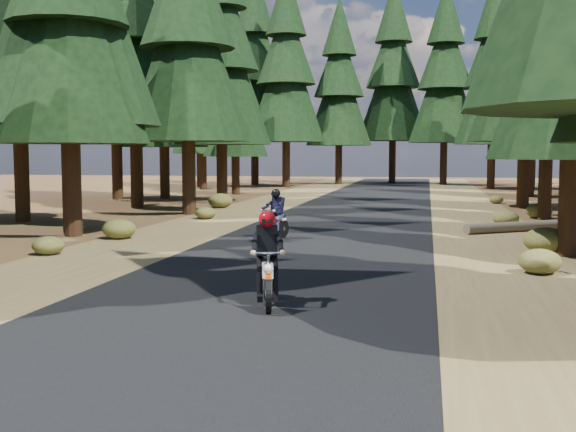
# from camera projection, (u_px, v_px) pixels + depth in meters

# --- Properties ---
(ground) EXTENTS (120.00, 120.00, 0.00)m
(ground) POSITION_uv_depth(u_px,v_px,m) (273.00, 281.00, 13.55)
(ground) COLOR #49301A
(ground) RESTS_ON ground
(road) EXTENTS (6.00, 100.00, 0.01)m
(road) POSITION_uv_depth(u_px,v_px,m) (314.00, 247.00, 18.44)
(road) COLOR black
(road) RESTS_ON ground
(shoulder_l) EXTENTS (3.20, 100.00, 0.01)m
(shoulder_l) POSITION_uv_depth(u_px,v_px,m) (144.00, 243.00, 19.31)
(shoulder_l) COLOR brown
(shoulder_l) RESTS_ON ground
(shoulder_r) EXTENTS (3.20, 100.00, 0.01)m
(shoulder_r) POSITION_uv_depth(u_px,v_px,m) (500.00, 252.00, 17.57)
(shoulder_r) COLOR brown
(shoulder_r) RESTS_ON ground
(pine_forest) EXTENTS (34.59, 55.08, 16.32)m
(pine_forest) POSITION_uv_depth(u_px,v_px,m) (368.00, 34.00, 33.45)
(pine_forest) COLOR black
(pine_forest) RESTS_ON ground
(log_near) EXTENTS (4.63, 3.38, 0.32)m
(log_near) POSITION_uv_depth(u_px,v_px,m) (537.00, 226.00, 22.33)
(log_near) COLOR #4C4233
(log_near) RESTS_ON ground
(understory_shrubs) EXTENTS (13.97, 31.13, 0.64)m
(understory_shrubs) POSITION_uv_depth(u_px,v_px,m) (365.00, 230.00, 19.86)
(understory_shrubs) COLOR #474C1E
(understory_shrubs) RESTS_ON ground
(rider_lead) EXTENTS (0.89, 1.73, 1.48)m
(rider_lead) POSITION_uv_depth(u_px,v_px,m) (267.00, 275.00, 11.28)
(rider_lead) COLOR white
(rider_lead) RESTS_ON road
(rider_follow) EXTENTS (0.97, 1.64, 1.40)m
(rider_follow) POSITION_uv_depth(u_px,v_px,m) (273.00, 223.00, 19.88)
(rider_follow) COLOR maroon
(rider_follow) RESTS_ON road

